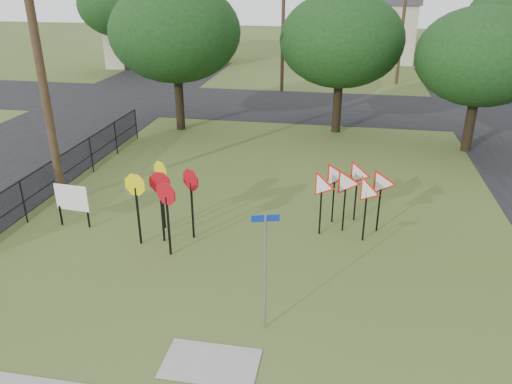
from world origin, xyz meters
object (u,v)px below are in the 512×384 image
at_px(street_name_sign, 265,265).
at_px(info_board, 72,199).
at_px(stop_sign_cluster, 163,189).
at_px(yield_sign_cluster, 351,184).

height_order(street_name_sign, info_board, street_name_sign).
xyz_separation_m(stop_sign_cluster, yield_sign_cluster, (5.43, 1.72, -0.14)).
relative_size(stop_sign_cluster, info_board, 1.59).
distance_m(stop_sign_cluster, info_board, 3.33).
distance_m(street_name_sign, info_board, 7.89).
relative_size(street_name_sign, stop_sign_cluster, 1.27).
height_order(stop_sign_cluster, info_board, stop_sign_cluster).
bearing_deg(stop_sign_cluster, info_board, 173.35).
distance_m(street_name_sign, yield_sign_cluster, 5.54).
bearing_deg(yield_sign_cluster, street_name_sign, -109.28).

